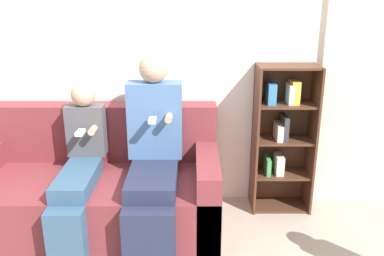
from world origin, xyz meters
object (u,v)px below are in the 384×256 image
at_px(adult_seated, 152,150).
at_px(bookshelf, 281,135).
at_px(child_seated, 78,168).
at_px(couch, 96,190).

relative_size(adult_seated, bookshelf, 1.10).
height_order(child_seated, bookshelf, bookshelf).
bearing_deg(adult_seated, couch, 166.67).
distance_m(adult_seated, child_seated, 0.55).
bearing_deg(adult_seated, bookshelf, 23.23).
bearing_deg(couch, bookshelf, 12.56).
bearing_deg(bookshelf, couch, -167.44).
distance_m(couch, bookshelf, 1.55).
xyz_separation_m(couch, bookshelf, (1.47, 0.33, 0.34)).
bearing_deg(child_seated, couch, 65.59).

